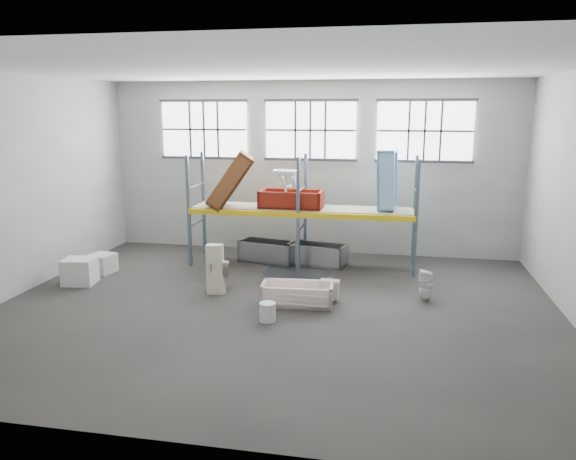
% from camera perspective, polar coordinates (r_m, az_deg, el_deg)
% --- Properties ---
extents(floor, '(12.00, 10.00, 0.10)m').
position_cam_1_polar(floor, '(11.92, -1.37, -8.36)').
color(floor, '#403B37').
rests_on(floor, ground).
extents(ceiling, '(12.00, 10.00, 0.10)m').
position_cam_1_polar(ceiling, '(11.18, -1.51, 16.89)').
color(ceiling, silver).
rests_on(ceiling, ground).
extents(wall_back, '(12.00, 0.10, 5.00)m').
position_cam_1_polar(wall_back, '(16.20, 2.37, 6.46)').
color(wall_back, '#9D9A91').
rests_on(wall_back, ground).
extents(wall_front, '(12.00, 0.10, 5.00)m').
position_cam_1_polar(wall_front, '(6.52, -10.88, -2.68)').
color(wall_front, '#B5B1A7').
rests_on(wall_front, ground).
extents(wall_left, '(0.10, 10.00, 5.00)m').
position_cam_1_polar(wall_left, '(13.87, -26.75, 4.14)').
color(wall_left, '#B9B6AC').
rests_on(wall_left, ground).
extents(window_left, '(2.60, 0.04, 1.60)m').
position_cam_1_polar(window_left, '(16.79, -8.69, 10.30)').
color(window_left, white).
rests_on(window_left, wall_back).
extents(window_mid, '(2.60, 0.04, 1.60)m').
position_cam_1_polar(window_mid, '(16.02, 2.35, 10.33)').
color(window_mid, white).
rests_on(window_mid, wall_back).
extents(window_right, '(2.60, 0.04, 1.60)m').
position_cam_1_polar(window_right, '(15.86, 14.03, 9.96)').
color(window_right, white).
rests_on(window_right, wall_back).
extents(rack_upright_la, '(0.08, 0.08, 3.00)m').
position_cam_1_polar(rack_upright_la, '(15.04, -10.29, 1.96)').
color(rack_upright_la, slate).
rests_on(rack_upright_la, floor).
extents(rack_upright_lb, '(0.08, 0.08, 3.00)m').
position_cam_1_polar(rack_upright_lb, '(16.15, -8.77, 2.72)').
color(rack_upright_lb, slate).
rests_on(rack_upright_lb, floor).
extents(rack_upright_ma, '(0.08, 0.08, 3.00)m').
position_cam_1_polar(rack_upright_ma, '(14.25, 1.06, 1.58)').
color(rack_upright_ma, slate).
rests_on(rack_upright_ma, floor).
extents(rack_upright_mb, '(0.08, 0.08, 3.00)m').
position_cam_1_polar(rack_upright_mb, '(15.41, 1.82, 2.40)').
color(rack_upright_mb, slate).
rests_on(rack_upright_mb, floor).
extents(rack_upright_ra, '(0.08, 0.08, 3.00)m').
position_cam_1_polar(rack_upright_ra, '(14.06, 13.20, 1.11)').
color(rack_upright_ra, slate).
rests_on(rack_upright_ra, floor).
extents(rack_upright_rb, '(0.08, 0.08, 3.00)m').
position_cam_1_polar(rack_upright_rb, '(15.24, 13.03, 1.97)').
color(rack_upright_rb, slate).
rests_on(rack_upright_rb, floor).
extents(rack_beam_front, '(6.00, 0.10, 0.14)m').
position_cam_1_polar(rack_beam_front, '(14.25, 1.06, 1.58)').
color(rack_beam_front, yellow).
rests_on(rack_beam_front, floor).
extents(rack_beam_back, '(6.00, 0.10, 0.14)m').
position_cam_1_polar(rack_beam_back, '(15.41, 1.82, 2.40)').
color(rack_beam_back, yellow).
rests_on(rack_beam_back, floor).
extents(shelf_deck, '(5.90, 1.10, 0.03)m').
position_cam_1_polar(shelf_deck, '(14.81, 1.45, 2.31)').
color(shelf_deck, gray).
rests_on(shelf_deck, floor).
extents(wet_patch, '(1.80, 1.80, 0.00)m').
position_cam_1_polar(wet_patch, '(14.41, 0.90, -4.43)').
color(wet_patch, black).
rests_on(wet_patch, floor).
extents(bathtub_beige, '(1.61, 0.84, 0.46)m').
position_cam_1_polar(bathtub_beige, '(12.07, 0.97, -6.67)').
color(bathtub_beige, '#F6D7D0').
rests_on(bathtub_beige, floor).
extents(cistern_spare, '(0.45, 0.25, 0.40)m').
position_cam_1_polar(cistern_spare, '(12.29, 4.33, -6.11)').
color(cistern_spare, beige).
rests_on(cistern_spare, bathtub_beige).
extents(sink_in_tub, '(0.51, 0.51, 0.14)m').
position_cam_1_polar(sink_in_tub, '(12.34, 1.99, -6.59)').
color(sink_in_tub, beige).
rests_on(sink_in_tub, bathtub_beige).
extents(toilet_beige, '(0.62, 0.85, 0.78)m').
position_cam_1_polar(toilet_beige, '(13.07, -7.08, -4.53)').
color(toilet_beige, beige).
rests_on(toilet_beige, floor).
extents(cistern_tall, '(0.40, 0.29, 1.16)m').
position_cam_1_polar(cistern_tall, '(12.76, -7.58, -4.05)').
color(cistern_tall, beige).
rests_on(cistern_tall, floor).
extents(toilet_white, '(0.34, 0.33, 0.70)m').
position_cam_1_polar(toilet_white, '(12.63, 14.20, -5.60)').
color(toilet_white, white).
rests_on(toilet_white, floor).
extents(steel_tub_left, '(1.74, 1.09, 0.59)m').
position_cam_1_polar(steel_tub_left, '(15.36, -1.99, -2.24)').
color(steel_tub_left, '#97999E').
rests_on(steel_tub_left, floor).
extents(steel_tub_right, '(1.69, 1.05, 0.58)m').
position_cam_1_polar(steel_tub_right, '(15.10, 3.04, -2.53)').
color(steel_tub_right, '#B1B3BA').
rests_on(steel_tub_right, floor).
extents(rust_tub_flat, '(1.71, 0.83, 0.47)m').
position_cam_1_polar(rust_tub_flat, '(14.74, 0.33, 3.21)').
color(rust_tub_flat, maroon).
rests_on(rust_tub_flat, shelf_deck).
extents(rust_tub_tilted, '(1.46, 1.01, 1.63)m').
position_cam_1_polar(rust_tub_tilted, '(14.93, -5.98, 5.10)').
color(rust_tub_tilted, brown).
rests_on(rust_tub_tilted, shelf_deck).
extents(sink_on_shelf, '(0.80, 0.71, 0.59)m').
position_cam_1_polar(sink_on_shelf, '(14.45, -0.25, 4.13)').
color(sink_on_shelf, silver).
rests_on(sink_on_shelf, rust_tub_flat).
extents(blue_tub_upright, '(0.58, 0.78, 1.56)m').
position_cam_1_polar(blue_tub_upright, '(14.52, 10.32, 5.16)').
color(blue_tub_upright, '#83B2E0').
rests_on(blue_tub_upright, shelf_deck).
extents(bucket, '(0.36, 0.36, 0.38)m').
position_cam_1_polar(bucket, '(11.16, -2.14, -8.51)').
color(bucket, silver).
rests_on(bucket, floor).
extents(carton_near, '(0.82, 0.73, 0.63)m').
position_cam_1_polar(carton_near, '(14.36, -20.85, -4.03)').
color(carton_near, silver).
rests_on(carton_near, floor).
extents(carton_far, '(0.68, 0.68, 0.49)m').
position_cam_1_polar(carton_far, '(15.17, -18.77, -3.29)').
color(carton_far, beige).
rests_on(carton_far, floor).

